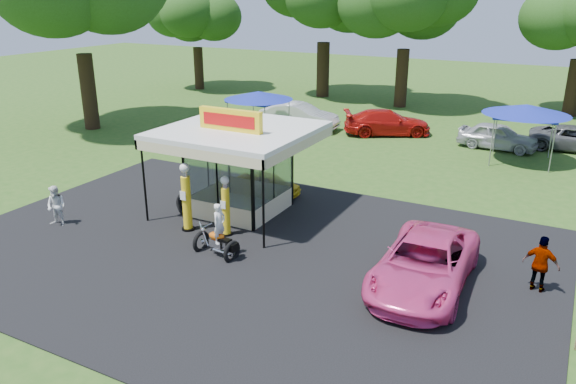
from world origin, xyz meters
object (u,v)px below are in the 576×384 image
object	(u,v)px
gas_station_kiosk	(239,168)
bg_car_b	(387,122)
gas_pump_left	(186,199)
motorcycle	(218,235)
pink_sedan	(424,264)
bg_car_c	(498,136)
bg_car_d	(576,139)
tent_west	(258,96)
bg_car_a	(299,116)
spectator_west	(56,206)
spectator_east_b	(541,265)
tent_east	(526,110)
kiosk_car	(268,184)
gas_pump_right	(226,208)

from	to	relation	value
gas_station_kiosk	bg_car_b	xyz separation A→B (m)	(1.08, 14.76, -1.03)
gas_pump_left	motorcycle	size ratio (longest dim) A/B	1.33
pink_sedan	bg_car_c	xyz separation A→B (m)	(-0.50, 17.03, -0.03)
bg_car_d	bg_car_b	bearing A→B (deg)	94.08
bg_car_b	gas_pump_left	bearing A→B (deg)	145.44
motorcycle	tent_west	distance (m)	15.69
motorcycle	bg_car_a	xyz separation A→B (m)	(-5.79, 17.30, 0.06)
spectator_west	spectator_east_b	xyz separation A→B (m)	(16.22, 3.09, 0.10)
spectator_east_b	tent_east	world-z (taller)	tent_east
spectator_east_b	bg_car_a	bearing A→B (deg)	-34.58
gas_station_kiosk	bg_car_c	bearing A→B (deg)	62.62
gas_station_kiosk	kiosk_car	size ratio (longest dim) A/B	1.92
gas_pump_right	bg_car_d	bearing A→B (deg)	60.28
gas_station_kiosk	gas_pump_right	xyz separation A→B (m)	(0.83, -2.22, -0.71)
gas_station_kiosk	spectator_west	distance (m)	6.89
bg_car_d	bg_car_a	bearing A→B (deg)	95.76
spectator_west	bg_car_c	xyz separation A→B (m)	(12.70, 18.86, -0.05)
gas_pump_left	spectator_west	distance (m)	4.95
gas_pump_right	pink_sedan	size ratio (longest dim) A/B	0.42
bg_car_c	bg_car_a	bearing A→B (deg)	98.89
tent_west	bg_car_c	bearing A→B (deg)	18.01
gas_pump_left	spectator_east_b	size ratio (longest dim) A/B	1.48
pink_sedan	tent_east	bearing A→B (deg)	85.06
gas_station_kiosk	bg_car_c	xyz separation A→B (m)	(7.49, 14.47, -1.07)
gas_pump_left	bg_car_d	xyz separation A→B (m)	(11.96, 18.63, -0.57)
tent_west	gas_pump_right	bearing A→B (deg)	-64.07
gas_pump_left	gas_station_kiosk	bearing A→B (deg)	75.22
motorcycle	spectator_west	bearing A→B (deg)	-166.91
gas_pump_left	gas_pump_right	bearing A→B (deg)	10.96
gas_pump_right	tent_west	world-z (taller)	tent_west
gas_pump_right	bg_car_b	distance (m)	16.98
bg_car_a	tent_west	distance (m)	3.82
spectator_west	bg_car_a	bearing A→B (deg)	78.13
motorcycle	pink_sedan	size ratio (longest dim) A/B	0.36
motorcycle	kiosk_car	world-z (taller)	motorcycle
gas_pump_right	bg_car_b	world-z (taller)	gas_pump_right
kiosk_car	tent_east	xyz separation A→B (m)	(8.92, 10.22, 2.19)
bg_car_d	gas_pump_right	bearing A→B (deg)	146.76
gas_pump_left	tent_east	bearing A→B (deg)	57.33
gas_pump_left	kiosk_car	world-z (taller)	gas_pump_left
kiosk_car	tent_west	size ratio (longest dim) A/B	0.71
gas_station_kiosk	bg_car_b	world-z (taller)	gas_station_kiosk
gas_pump_left	kiosk_car	xyz separation A→B (m)	(0.66, 4.71, -0.75)
gas_pump_right	tent_west	xyz separation A→B (m)	(-6.10, 12.54, 1.45)
motorcycle	bg_car_c	bearing A→B (deg)	79.13
pink_sedan	spectator_east_b	bearing A→B (deg)	21.28
gas_pump_left	tent_east	distance (m)	17.80
bg_car_a	tent_east	bearing A→B (deg)	-98.62
bg_car_b	spectator_west	bearing A→B (deg)	133.02
kiosk_car	pink_sedan	distance (m)	9.31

